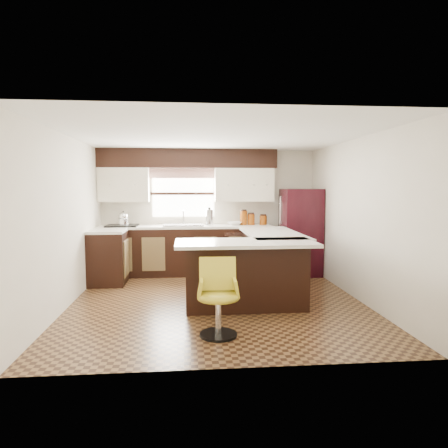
{
  "coord_description": "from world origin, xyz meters",
  "views": [
    {
      "loc": [
        -0.42,
        -5.73,
        1.67
      ],
      "look_at": [
        0.15,
        0.45,
        1.1
      ],
      "focal_mm": 32.0,
      "sensor_mm": 36.0,
      "label": 1
    }
  ],
  "objects": [
    {
      "name": "floor",
      "position": [
        0.0,
        0.0,
        0.0
      ],
      "size": [
        4.4,
        4.4,
        0.0
      ],
      "primitive_type": "plane",
      "color": "#49301A",
      "rests_on": "ground"
    },
    {
      "name": "cooktop",
      "position": [
        -1.65,
        1.88,
        0.96
      ],
      "size": [
        0.58,
        0.5,
        0.02
      ],
      "primitive_type": "cube",
      "color": "black",
      "rests_on": "counter_back"
    },
    {
      "name": "kettle",
      "position": [
        -1.62,
        1.88,
        1.1
      ],
      "size": [
        0.19,
        0.19,
        0.26
      ],
      "primitive_type": null,
      "color": "silver",
      "rests_on": "cooktop"
    },
    {
      "name": "upper_cab_right",
      "position": [
        0.68,
        2.03,
        1.72
      ],
      "size": [
        1.14,
        0.35,
        0.64
      ],
      "primitive_type": "cube",
      "color": "beige",
      "rests_on": "wall_back"
    },
    {
      "name": "base_cab_left",
      "position": [
        -1.8,
        1.25,
        0.45
      ],
      "size": [
        0.6,
        0.7,
        0.9
      ],
      "primitive_type": "cube",
      "color": "black",
      "rests_on": "floor"
    },
    {
      "name": "peninsula_return",
      "position": [
        0.38,
        -0.35,
        0.45
      ],
      "size": [
        1.65,
        0.6,
        0.9
      ],
      "primitive_type": "cube",
      "color": "black",
      "rests_on": "floor"
    },
    {
      "name": "wall_left",
      "position": [
        -2.1,
        0.0,
        1.2
      ],
      "size": [
        0.0,
        4.4,
        4.4
      ],
      "primitive_type": "plane",
      "rotation": [
        1.57,
        0.0,
        1.57
      ],
      "color": "beige",
      "rests_on": "floor"
    },
    {
      "name": "counter_back",
      "position": [
        -0.45,
        1.9,
        0.92
      ],
      "size": [
        3.3,
        0.6,
        0.04
      ],
      "primitive_type": "cube",
      "color": "silver",
      "rests_on": "base_cab_back"
    },
    {
      "name": "canister_med",
      "position": [
        0.81,
        1.92,
        1.05
      ],
      "size": [
        0.14,
        0.14,
        0.21
      ],
      "primitive_type": "cylinder",
      "color": "#7A3609",
      "rests_on": "counter_back"
    },
    {
      "name": "percolator",
      "position": [
        -0.0,
        1.9,
        1.1
      ],
      "size": [
        0.15,
        0.15,
        0.31
      ],
      "primitive_type": "cylinder",
      "color": "silver",
      "rests_on": "counter_back"
    },
    {
      "name": "window_pane",
      "position": [
        -0.5,
        2.18,
        1.55
      ],
      "size": [
        1.2,
        0.02,
        0.9
      ],
      "primitive_type": "cube",
      "color": "white",
      "rests_on": "wall_back"
    },
    {
      "name": "refrigerator",
      "position": [
        1.73,
        1.68,
        0.82
      ],
      "size": [
        0.7,
        0.68,
        1.64
      ],
      "primitive_type": "cube",
      "color": "black",
      "rests_on": "floor"
    },
    {
      "name": "dishwasher",
      "position": [
        0.55,
        1.61,
        0.43
      ],
      "size": [
        0.58,
        0.03,
        0.78
      ],
      "primitive_type": "cube",
      "color": "black",
      "rests_on": "floor"
    },
    {
      "name": "counter_pen_return",
      "position": [
        0.35,
        -0.44,
        0.92
      ],
      "size": [
        1.89,
        0.84,
        0.04
      ],
      "primitive_type": "cube",
      "color": "silver",
      "rests_on": "peninsula_return"
    },
    {
      "name": "wall_back",
      "position": [
        0.0,
        2.2,
        1.2
      ],
      "size": [
        4.4,
        0.0,
        4.4
      ],
      "primitive_type": "plane",
      "rotation": [
        1.57,
        0.0,
        0.0
      ],
      "color": "beige",
      "rests_on": "floor"
    },
    {
      "name": "peninsula_long",
      "position": [
        0.9,
        0.62,
        0.45
      ],
      "size": [
        0.6,
        1.95,
        0.9
      ],
      "primitive_type": "cube",
      "color": "black",
      "rests_on": "floor"
    },
    {
      "name": "upper_cab_left",
      "position": [
        -1.62,
        2.03,
        1.72
      ],
      "size": [
        0.94,
        0.35,
        0.64
      ],
      "primitive_type": "cube",
      "color": "beige",
      "rests_on": "wall_back"
    },
    {
      "name": "sink",
      "position": [
        -0.5,
        1.88,
        0.96
      ],
      "size": [
        0.75,
        0.45,
        0.03
      ],
      "primitive_type": "cube",
      "color": "#B2B2B7",
      "rests_on": "counter_back"
    },
    {
      "name": "canister_large",
      "position": [
        0.66,
        1.92,
        1.08
      ],
      "size": [
        0.14,
        0.14,
        0.27
      ],
      "primitive_type": "cylinder",
      "color": "#7A3609",
      "rests_on": "counter_back"
    },
    {
      "name": "canister_small",
      "position": [
        1.05,
        1.92,
        1.03
      ],
      "size": [
        0.14,
        0.14,
        0.18
      ],
      "primitive_type": "cylinder",
      "color": "#7A3609",
      "rests_on": "counter_back"
    },
    {
      "name": "base_cab_back",
      "position": [
        -0.45,
        1.9,
        0.45
      ],
      "size": [
        3.3,
        0.6,
        0.9
      ],
      "primitive_type": "cube",
      "color": "black",
      "rests_on": "floor"
    },
    {
      "name": "valance",
      "position": [
        -0.5,
        2.14,
        1.94
      ],
      "size": [
        1.3,
        0.06,
        0.18
      ],
      "primitive_type": "cube",
      "color": "#D19B93",
      "rests_on": "wall_back"
    },
    {
      "name": "wall_right",
      "position": [
        2.1,
        0.0,
        1.2
      ],
      "size": [
        0.0,
        4.4,
        4.4
      ],
      "primitive_type": "plane",
      "rotation": [
        1.57,
        0.0,
        -1.57
      ],
      "color": "beige",
      "rests_on": "floor"
    },
    {
      "name": "ceiling",
      "position": [
        0.0,
        0.0,
        2.4
      ],
      "size": [
        4.4,
        4.4,
        0.0
      ],
      "primitive_type": "plane",
      "rotation": [
        3.14,
        0.0,
        0.0
      ],
      "color": "silver",
      "rests_on": "wall_back"
    },
    {
      "name": "mixing_bowl",
      "position": [
        0.48,
        1.9,
        0.98
      ],
      "size": [
        0.3,
        0.3,
        0.07
      ],
      "primitive_type": "imported",
      "rotation": [
        0.0,
        0.0,
        0.06
      ],
      "color": "white",
      "rests_on": "counter_back"
    },
    {
      "name": "soffit",
      "position": [
        -0.4,
        2.03,
        2.22
      ],
      "size": [
        3.4,
        0.35,
        0.36
      ],
      "primitive_type": "cube",
      "color": "black",
      "rests_on": "wall_back"
    },
    {
      "name": "wall_front",
      "position": [
        0.0,
        -2.2,
        1.2
      ],
      "size": [
        4.4,
        0.0,
        4.4
      ],
      "primitive_type": "plane",
      "rotation": [
        -1.57,
        0.0,
        0.0
      ],
      "color": "beige",
      "rests_on": "floor"
    },
    {
      "name": "bar_chair",
      "position": [
        -0.09,
        -1.38,
        0.44
      ],
      "size": [
        0.48,
        0.48,
        0.87
      ],
      "primitive_type": null,
      "rotation": [
        0.0,
        0.0,
        -0.03
      ],
      "color": "gold",
      "rests_on": "floor"
    },
    {
      "name": "counter_left",
      "position": [
        -1.8,
        1.25,
        0.92
      ],
      "size": [
        0.6,
        0.7,
        0.04
      ],
      "primitive_type": "cube",
      "color": "silver",
      "rests_on": "base_cab_left"
    },
    {
      "name": "counter_pen_long",
      "position": [
        0.95,
        0.62,
        0.92
      ],
      "size": [
        0.84,
        1.95,
        0.04
      ],
      "primitive_type": "cube",
      "color": "silver",
      "rests_on": "peninsula_long"
    }
  ]
}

